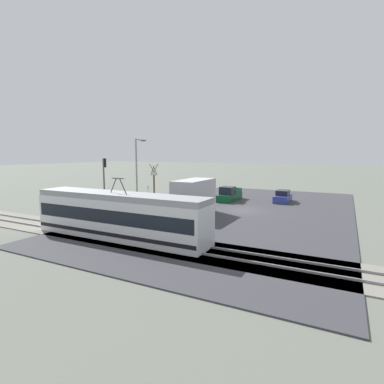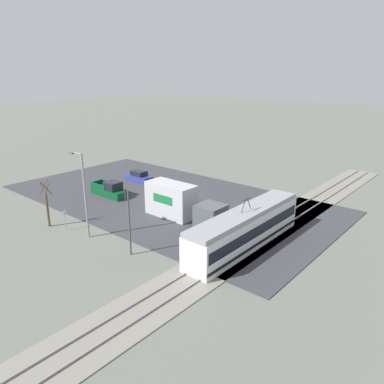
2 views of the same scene
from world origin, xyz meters
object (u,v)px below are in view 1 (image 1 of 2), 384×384
object	(u,v)px
sedan_car_0	(283,197)
street_tree	(154,183)
no_parking_sign	(148,192)
light_rail_tram	(119,216)
traffic_light_pole	(104,178)
street_lamp_near_crossing	(137,167)
box_truck	(188,200)
pickup_truck	(229,195)

from	to	relation	value
sedan_car_0	street_tree	world-z (taller)	street_tree
no_parking_sign	sedan_car_0	bearing A→B (deg)	-155.89
light_rail_tram	traffic_light_pole	size ratio (longest dim) A/B	2.47
street_lamp_near_crossing	no_parking_sign	world-z (taller)	street_lamp_near_crossing
traffic_light_pole	street_lamp_near_crossing	xyz separation A→B (m)	(0.22, -6.01, 0.96)
street_lamp_near_crossing	box_truck	bearing A→B (deg)	157.41
traffic_light_pole	street_lamp_near_crossing	distance (m)	6.09
street_lamp_near_crossing	street_tree	bearing A→B (deg)	-78.01
light_rail_tram	box_truck	world-z (taller)	light_rail_tram
pickup_truck	traffic_light_pole	size ratio (longest dim) A/B	0.93
box_truck	pickup_truck	world-z (taller)	box_truck
traffic_light_pole	pickup_truck	bearing A→B (deg)	-122.01
box_truck	sedan_car_0	size ratio (longest dim) A/B	2.28
pickup_truck	street_tree	world-z (taller)	street_tree
sedan_car_0	traffic_light_pole	size ratio (longest dim) A/B	0.71
street_tree	street_lamp_near_crossing	bearing A→B (deg)	101.99
traffic_light_pole	no_parking_sign	bearing A→B (deg)	-85.14
street_lamp_near_crossing	no_parking_sign	size ratio (longest dim) A/B	3.91
no_parking_sign	box_truck	bearing A→B (deg)	145.32
pickup_truck	traffic_light_pole	bearing A→B (deg)	57.99
sedan_car_0	no_parking_sign	xyz separation A→B (m)	(16.37, 7.32, 0.57)
sedan_car_0	light_rail_tram	bearing A→B (deg)	71.14
light_rail_tram	box_truck	size ratio (longest dim) A/B	1.52
pickup_truck	street_tree	xyz separation A→B (m)	(10.18, 3.07, 1.45)
pickup_truck	sedan_car_0	xyz separation A→B (m)	(-6.74, -2.04, -0.09)
light_rail_tram	no_parking_sign	size ratio (longest dim) A/B	6.94
light_rail_tram	pickup_truck	xyz separation A→B (m)	(-1.10, -20.91, -0.92)
light_rail_tram	pickup_truck	bearing A→B (deg)	-93.00
box_truck	traffic_light_pole	distance (m)	9.41
traffic_light_pole	no_parking_sign	distance (m)	9.28
pickup_truck	no_parking_sign	size ratio (longest dim) A/B	2.62
light_rail_tram	box_truck	xyz separation A→B (m)	(-1.15, -8.93, 0.04)
light_rail_tram	pickup_truck	world-z (taller)	light_rail_tram
pickup_truck	no_parking_sign	distance (m)	10.99
light_rail_tram	pickup_truck	size ratio (longest dim) A/B	2.65
box_truck	sedan_car_0	distance (m)	15.57
sedan_car_0	traffic_light_pole	distance (m)	22.72
light_rail_tram	traffic_light_pole	bearing A→B (deg)	-40.86
light_rail_tram	street_tree	size ratio (longest dim) A/B	2.94
box_truck	street_lamp_near_crossing	bearing A→B (deg)	-22.59
traffic_light_pole	street_lamp_near_crossing	size ratio (longest dim) A/B	0.72
light_rail_tram	sedan_car_0	size ratio (longest dim) A/B	3.47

